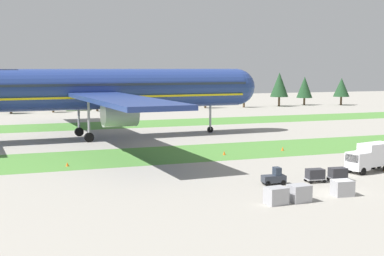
% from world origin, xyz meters
% --- Properties ---
extents(ground_plane, '(400.00, 400.00, 0.00)m').
position_xyz_m(ground_plane, '(0.00, 0.00, 0.00)').
color(ground_plane, gray).
extents(grass_strip_near, '(320.00, 16.31, 0.01)m').
position_xyz_m(grass_strip_near, '(0.00, 30.42, 0.00)').
color(grass_strip_near, '#4C8438').
rests_on(grass_strip_near, ground).
extents(grass_strip_far, '(320.00, 16.31, 0.01)m').
position_xyz_m(grass_strip_far, '(0.00, 75.04, 0.00)').
color(grass_strip_far, '#4C8438').
rests_on(grass_strip_far, ground).
extents(airliner, '(65.73, 81.09, 25.55)m').
position_xyz_m(airliner, '(-15.75, 52.64, 9.17)').
color(airliner, navy).
rests_on(airliner, ground).
extents(baggage_tug, '(2.72, 1.55, 1.97)m').
position_xyz_m(baggage_tug, '(-4.31, 6.01, 0.81)').
color(baggage_tug, '#2D333D').
rests_on(baggage_tug, ground).
extents(cargo_dolly_lead, '(2.34, 1.71, 1.55)m').
position_xyz_m(cargo_dolly_lead, '(0.68, 5.50, 0.92)').
color(cargo_dolly_lead, '#A3A3A8').
rests_on(cargo_dolly_lead, ground).
extents(cargo_dolly_second, '(2.34, 1.71, 1.55)m').
position_xyz_m(cargo_dolly_second, '(3.57, 5.21, 0.92)').
color(cargo_dolly_second, '#A3A3A8').
rests_on(cargo_dolly_second, ground).
extents(catering_truck, '(7.29, 3.78, 3.58)m').
position_xyz_m(catering_truck, '(10.86, 8.62, 1.95)').
color(catering_truck, silver).
rests_on(catering_truck, ground).
extents(uld_container_0, '(2.13, 1.77, 1.65)m').
position_xyz_m(uld_container_0, '(-8.39, -1.76, 0.83)').
color(uld_container_0, '#A3A3A8').
rests_on(uld_container_0, ground).
extents(uld_container_1, '(2.12, 1.75, 1.69)m').
position_xyz_m(uld_container_1, '(-5.81, -1.72, 0.85)').
color(uld_container_1, '#A3A3A8').
rests_on(uld_container_1, ground).
extents(uld_container_2, '(2.14, 1.78, 1.61)m').
position_xyz_m(uld_container_2, '(-0.30, -1.07, 0.81)').
color(uld_container_2, '#A3A3A8').
rests_on(uld_container_2, ground).
extents(taxiway_marker_0, '(0.44, 0.44, 0.63)m').
position_xyz_m(taxiway_marker_0, '(24.16, 24.01, 0.31)').
color(taxiway_marker_0, orange).
rests_on(taxiway_marker_0, ground).
extents(taxiway_marker_1, '(0.44, 0.44, 0.55)m').
position_xyz_m(taxiway_marker_1, '(-24.72, 25.58, 0.27)').
color(taxiway_marker_1, orange).
rests_on(taxiway_marker_1, ground).
extents(taxiway_marker_2, '(0.44, 0.44, 0.65)m').
position_xyz_m(taxiway_marker_2, '(9.10, 27.67, 0.33)').
color(taxiway_marker_2, orange).
rests_on(taxiway_marker_2, ground).
extents(taxiway_marker_3, '(0.44, 0.44, 0.61)m').
position_xyz_m(taxiway_marker_3, '(-1.30, 26.96, 0.30)').
color(taxiway_marker_3, orange).
rests_on(taxiway_marker_3, ground).
extents(distant_tree_line, '(166.30, 10.70, 12.03)m').
position_xyz_m(distant_tree_line, '(3.38, 115.19, 6.86)').
color(distant_tree_line, '#4C3823').
rests_on(distant_tree_line, ground).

